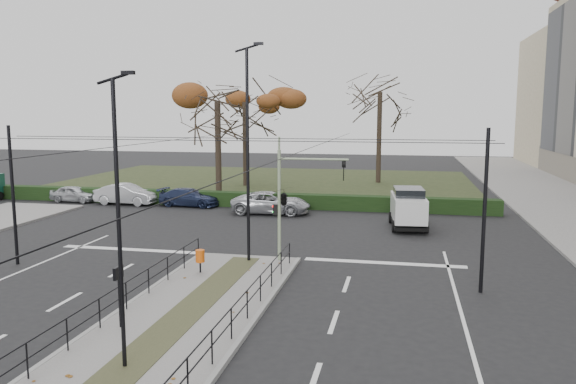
# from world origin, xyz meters

# --- Properties ---
(ground) EXTENTS (140.00, 140.00, 0.00)m
(ground) POSITION_xyz_m (0.00, 0.00, 0.00)
(ground) COLOR black
(ground) RESTS_ON ground
(median_island) EXTENTS (4.40, 15.00, 0.14)m
(median_island) POSITION_xyz_m (0.00, -2.50, 0.07)
(median_island) COLOR slate
(median_island) RESTS_ON ground
(sidewalk_east) EXTENTS (8.00, 90.00, 0.14)m
(sidewalk_east) POSITION_xyz_m (18.00, 22.00, 0.07)
(sidewalk_east) COLOR slate
(sidewalk_east) RESTS_ON ground
(park) EXTENTS (38.00, 26.00, 0.10)m
(park) POSITION_xyz_m (-6.00, 32.00, 0.05)
(park) COLOR #232C16
(park) RESTS_ON ground
(hedge) EXTENTS (38.00, 1.00, 1.00)m
(hedge) POSITION_xyz_m (-6.00, 18.60, 0.50)
(hedge) COLOR black
(hedge) RESTS_ON ground
(median_railing) EXTENTS (4.14, 13.24, 0.92)m
(median_railing) POSITION_xyz_m (0.00, -2.60, 0.98)
(median_railing) COLOR black
(median_railing) RESTS_ON median_island
(catenary) EXTENTS (20.00, 34.00, 6.00)m
(catenary) POSITION_xyz_m (0.00, 1.62, 3.42)
(catenary) COLOR black
(catenary) RESTS_ON ground
(traffic_light) EXTENTS (3.27, 1.87, 4.81)m
(traffic_light) POSITION_xyz_m (1.78, 4.50, 2.94)
(traffic_light) COLOR gray
(traffic_light) RESTS_ON median_island
(litter_bin) EXTENTS (0.36, 0.36, 0.93)m
(litter_bin) POSITION_xyz_m (-1.19, 1.94, 0.80)
(litter_bin) COLOR black
(litter_bin) RESTS_ON median_island
(info_panel) EXTENTS (0.11, 0.49, 1.87)m
(info_panel) POSITION_xyz_m (-1.49, -4.06, 1.61)
(info_panel) COLOR black
(info_panel) RESTS_ON median_island
(streetlamp_median_near) EXTENTS (0.61, 0.13, 7.35)m
(streetlamp_median_near) POSITION_xyz_m (-0.06, -6.47, 3.88)
(streetlamp_median_near) COLOR black
(streetlamp_median_near) RESTS_ON median_island
(streetlamp_median_far) EXTENTS (0.77, 0.16, 9.25)m
(streetlamp_median_far) POSITION_xyz_m (0.24, 4.11, 4.84)
(streetlamp_median_far) COLOR black
(streetlamp_median_far) RESTS_ON median_island
(parked_car_first) EXTENTS (3.64, 1.65, 1.21)m
(parked_car_first) POSITION_xyz_m (-16.99, 18.00, 0.61)
(parked_car_first) COLOR #ABADB3
(parked_car_first) RESTS_ON ground
(parked_car_second) EXTENTS (4.53, 1.73, 1.47)m
(parked_car_second) POSITION_xyz_m (-12.68, 17.74, 0.74)
(parked_car_second) COLOR #ABADB3
(parked_car_second) RESTS_ON ground
(parked_car_third) EXTENTS (4.44, 2.06, 1.25)m
(parked_car_third) POSITION_xyz_m (-7.99, 17.94, 0.63)
(parked_car_third) COLOR #1D2644
(parked_car_third) RESTS_ON ground
(parked_car_fourth) EXTENTS (5.21, 2.56, 1.42)m
(parked_car_fourth) POSITION_xyz_m (-1.66, 16.26, 0.71)
(parked_car_fourth) COLOR #ABADB3
(parked_car_fourth) RESTS_ON ground
(white_van) EXTENTS (2.25, 4.36, 2.29)m
(white_van) POSITION_xyz_m (7.04, 13.40, 1.20)
(white_van) COLOR silver
(white_van) RESTS_ON ground
(rust_tree) EXTENTS (9.05, 9.05, 9.67)m
(rust_tree) POSITION_xyz_m (-7.05, 29.07, 7.45)
(rust_tree) COLOR black
(rust_tree) RESTS_ON park
(bare_tree_center) EXTENTS (6.94, 6.94, 11.03)m
(bare_tree_center) POSITION_xyz_m (4.45, 33.57, 7.79)
(bare_tree_center) COLOR black
(bare_tree_center) RESTS_ON park
(bare_tree_near) EXTENTS (5.59, 5.59, 9.55)m
(bare_tree_near) POSITION_xyz_m (-6.62, 20.39, 6.75)
(bare_tree_near) COLOR black
(bare_tree_near) RESTS_ON park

